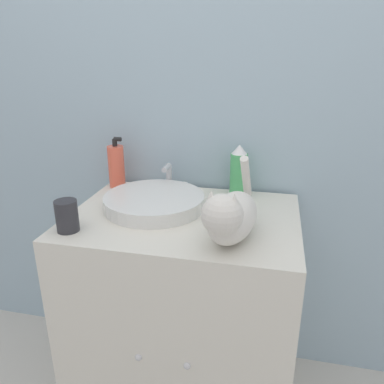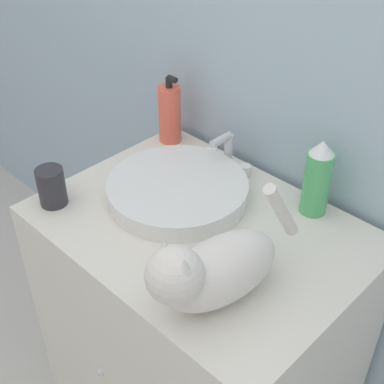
{
  "view_description": "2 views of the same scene",
  "coord_description": "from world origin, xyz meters",
  "px_view_note": "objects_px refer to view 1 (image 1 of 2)",
  "views": [
    {
      "loc": [
        0.29,
        -0.89,
        1.39
      ],
      "look_at": [
        0.03,
        0.3,
        0.94
      ],
      "focal_mm": 35.0,
      "sensor_mm": 36.0,
      "label": 1
    },
    {
      "loc": [
        0.7,
        -0.45,
        1.71
      ],
      "look_at": [
        0.02,
        0.24,
        0.99
      ],
      "focal_mm": 50.0,
      "sensor_mm": 36.0,
      "label": 2
    }
  ],
  "objects_px": {
    "soap_bottle": "(116,166)",
    "spray_bottle": "(239,171)",
    "cup": "(67,216)",
    "cat": "(231,215)"
  },
  "relations": [
    {
      "from": "soap_bottle",
      "to": "cup",
      "type": "xyz_separation_m",
      "value": [
        0.01,
        -0.44,
        -0.04
      ]
    },
    {
      "from": "cup",
      "to": "soap_bottle",
      "type": "bearing_deg",
      "value": 91.89
    },
    {
      "from": "soap_bottle",
      "to": "cup",
      "type": "height_order",
      "value": "soap_bottle"
    },
    {
      "from": "cat",
      "to": "cup",
      "type": "height_order",
      "value": "cat"
    },
    {
      "from": "soap_bottle",
      "to": "spray_bottle",
      "type": "xyz_separation_m",
      "value": [
        0.52,
        0.01,
        0.01
      ]
    },
    {
      "from": "soap_bottle",
      "to": "spray_bottle",
      "type": "height_order",
      "value": "soap_bottle"
    },
    {
      "from": "soap_bottle",
      "to": "spray_bottle",
      "type": "relative_size",
      "value": 1.04
    },
    {
      "from": "cat",
      "to": "soap_bottle",
      "type": "bearing_deg",
      "value": -117.87
    },
    {
      "from": "spray_bottle",
      "to": "soap_bottle",
      "type": "bearing_deg",
      "value": -178.81
    },
    {
      "from": "cat",
      "to": "soap_bottle",
      "type": "xyz_separation_m",
      "value": [
        -0.53,
        0.39,
        0.01
      ]
    }
  ]
}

